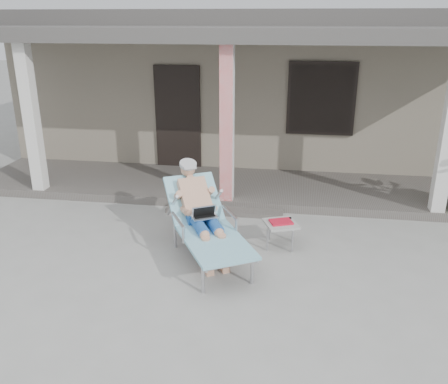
# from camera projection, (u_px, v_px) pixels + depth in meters

# --- Properties ---
(ground) EXTENTS (60.00, 60.00, 0.00)m
(ground) POSITION_uv_depth(u_px,v_px,m) (203.00, 265.00, 6.39)
(ground) COLOR #9E9E99
(ground) RESTS_ON ground
(house) EXTENTS (10.40, 5.40, 3.30)m
(house) POSITION_uv_depth(u_px,v_px,m) (252.00, 81.00, 11.84)
(house) COLOR gray
(house) RESTS_ON ground
(porch_deck) EXTENTS (10.00, 2.00, 0.15)m
(porch_deck) POSITION_uv_depth(u_px,v_px,m) (233.00, 187.00, 9.15)
(porch_deck) COLOR #605B56
(porch_deck) RESTS_ON ground
(porch_overhang) EXTENTS (10.00, 2.30, 2.85)m
(porch_overhang) POSITION_uv_depth(u_px,v_px,m) (234.00, 40.00, 8.16)
(porch_overhang) COLOR silver
(porch_overhang) RESTS_ON porch_deck
(porch_step) EXTENTS (2.00, 0.30, 0.07)m
(porch_step) POSITION_uv_depth(u_px,v_px,m) (224.00, 211.00, 8.09)
(porch_step) COLOR #605B56
(porch_step) RESTS_ON ground
(lounger) EXTENTS (1.57, 2.02, 1.28)m
(lounger) POSITION_uv_depth(u_px,v_px,m) (203.00, 202.00, 6.43)
(lounger) COLOR #B7B7BC
(lounger) RESTS_ON ground
(side_table) EXTENTS (0.57, 0.57, 0.40)m
(side_table) POSITION_uv_depth(u_px,v_px,m) (281.00, 225.00, 6.83)
(side_table) COLOR #A6A6A2
(side_table) RESTS_ON ground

